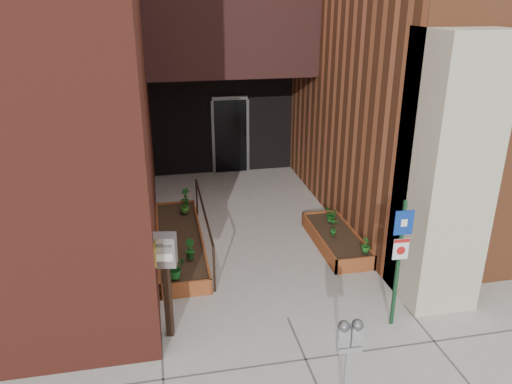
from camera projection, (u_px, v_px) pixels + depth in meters
ground at (288, 318)px, 7.99m from camera, size 80.00×80.00×0.00m
planter_left at (180, 243)px, 10.12m from camera, size 0.90×3.60×0.30m
planter_right at (336, 240)px, 10.24m from camera, size 0.80×2.20×0.30m
handrail at (204, 214)px, 9.94m from camera, size 0.04×3.34×0.90m
parking_meter at (349, 343)px, 5.80m from camera, size 0.31×0.15×1.37m
sign_post at (400, 251)px, 7.38m from camera, size 0.29×0.07×2.10m
payment_dropbox at (165, 265)px, 7.16m from camera, size 0.37×0.30×1.69m
shrub_left_a at (175, 268)px, 8.50m from camera, size 0.47×0.47×0.38m
shrub_left_b at (190, 249)px, 9.14m from camera, size 0.27×0.27×0.37m
shrub_left_c at (185, 205)px, 11.03m from camera, size 0.24×0.24×0.37m
shrub_left_d at (186, 196)px, 11.48m from camera, size 0.29×0.29×0.40m
shrub_right_a at (366, 245)px, 9.35m from camera, size 0.23×0.23×0.31m
shrub_right_b at (334, 227)px, 10.00m from camera, size 0.26×0.26×0.37m
shrub_right_c at (332, 214)px, 10.61m from camera, size 0.31×0.31×0.34m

